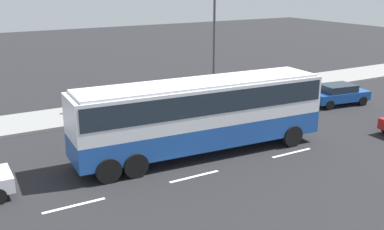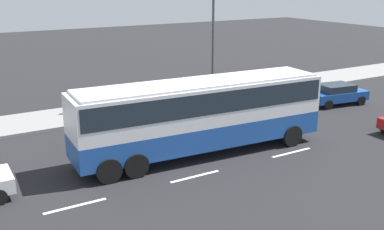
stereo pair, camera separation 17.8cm
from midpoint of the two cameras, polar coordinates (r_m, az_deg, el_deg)
name	(u,v)px [view 1 (the left image)]	position (r m, az deg, el deg)	size (l,w,h in m)	color
ground_plane	(190,155)	(22.20, -0.07, -5.05)	(120.00, 120.00, 0.00)	black
sidewalk_curb	(119,109)	(30.03, -8.87, 0.73)	(80.00, 4.00, 0.15)	gray
lane_centreline	(71,206)	(18.06, -14.52, -10.95)	(24.46, 0.16, 0.01)	white
coach_bus	(201,110)	(21.73, 1.37, 0.68)	(12.53, 3.33, 3.60)	#1E4C9E
car_blue_saloon	(338,94)	(32.39, 17.89, 2.53)	(4.22, 2.34, 1.41)	#194799
pedestrian_near_curb	(187,90)	(30.42, -0.41, 3.13)	(0.32, 0.32, 1.65)	black
pedestrian_at_crossing	(76,99)	(29.27, -14.14, 1.93)	(0.32, 0.32, 1.53)	brown
street_lamp	(216,41)	(30.68, 3.22, 9.18)	(1.79, 0.24, 7.11)	#47474C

